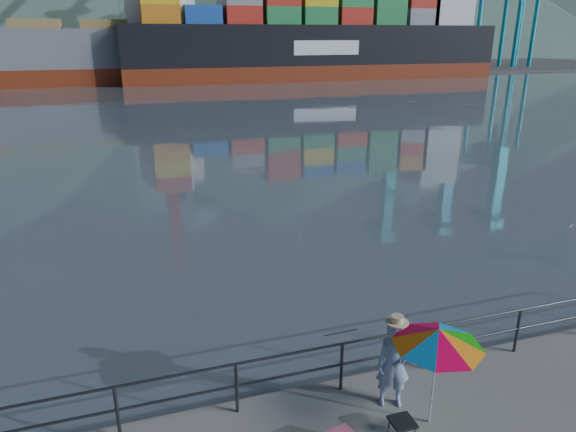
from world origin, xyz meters
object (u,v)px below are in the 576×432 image
object	(u,v)px
fisherman	(394,364)
bulk_carrier	(58,51)
beach_umbrella	(438,337)
container_ship	(325,37)

from	to	relation	value
fisherman	bulk_carrier	world-z (taller)	bulk_carrier
fisherman	bulk_carrier	distance (m)	72.91
beach_umbrella	container_ship	xyz separation A→B (m)	(26.21, 70.66, 4.16)
bulk_carrier	fisherman	bearing A→B (deg)	-81.01
beach_umbrella	container_ship	bearing A→B (deg)	69.65
beach_umbrella	bulk_carrier	size ratio (longest dim) A/B	0.04
bulk_carrier	container_ship	bearing A→B (deg)	-2.87
beach_umbrella	bulk_carrier	world-z (taller)	bulk_carrier
container_ship	fisherman	bearing A→B (deg)	-110.81
fisherman	container_ship	size ratio (longest dim) A/B	0.03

